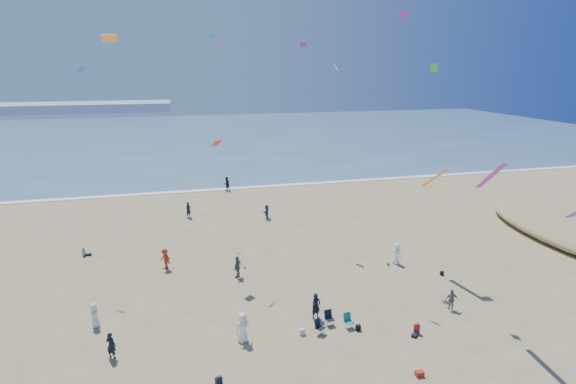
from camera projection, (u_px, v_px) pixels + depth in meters
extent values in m
cube|color=#476B84|center=(192.00, 137.00, 107.84)|extent=(220.00, 100.00, 0.06)
cube|color=white|center=(208.00, 190.00, 61.12)|extent=(220.00, 1.20, 0.08)
cube|color=#7A8EA8|center=(15.00, 109.00, 163.42)|extent=(110.00, 20.00, 3.20)
imported|color=white|center=(243.00, 328.00, 27.24)|extent=(1.11, 0.96, 1.93)
imported|color=white|center=(95.00, 315.00, 28.85)|extent=(0.54, 0.81, 1.64)
imported|color=slate|center=(452.00, 300.00, 30.92)|extent=(0.95, 0.56, 1.52)
imported|color=#9F2716|center=(165.00, 259.00, 37.19)|extent=(1.22, 1.30, 1.76)
imported|color=black|center=(111.00, 345.00, 25.74)|extent=(0.71, 0.63, 1.64)
imported|color=slate|center=(238.00, 267.00, 35.63)|extent=(0.96, 1.13, 1.81)
imported|color=black|center=(227.00, 184.00, 60.75)|extent=(1.16, 1.09, 1.90)
imported|color=black|center=(188.00, 210.00, 49.87)|extent=(0.77, 0.75, 1.78)
imported|color=black|center=(316.00, 306.00, 29.80)|extent=(0.75, 0.59, 1.79)
imported|color=white|center=(396.00, 254.00, 38.12)|extent=(0.81, 1.03, 1.85)
imported|color=#354C92|center=(267.00, 212.00, 49.49)|extent=(1.12, 1.52, 1.59)
cube|color=silver|center=(302.00, 332.00, 28.15)|extent=(0.35, 0.20, 0.40)
cube|color=black|center=(358.00, 328.00, 28.60)|extent=(0.30, 0.22, 0.38)
cube|color=#A72917|center=(420.00, 374.00, 24.38)|extent=(0.45, 0.30, 0.30)
cube|color=black|center=(442.00, 273.00, 36.21)|extent=(0.28, 0.18, 0.34)
cube|color=#6C2890|center=(303.00, 44.00, 41.24)|extent=(0.61, 0.85, 0.46)
cube|color=green|center=(434.00, 68.00, 30.82)|extent=(0.59, 0.57, 0.54)
cube|color=purple|center=(403.00, 14.00, 36.20)|extent=(0.67, 0.59, 0.53)
cube|color=#1D83D7|center=(212.00, 36.00, 34.98)|extent=(0.68, 0.69, 0.35)
cube|color=blue|center=(81.00, 69.00, 33.66)|extent=(0.58, 0.55, 0.41)
cube|color=white|center=(336.00, 68.00, 41.06)|extent=(0.52, 0.66, 0.62)
cube|color=red|center=(217.00, 143.00, 34.50)|extent=(0.86, 0.83, 0.45)
cube|color=#FF9A2D|center=(109.00, 38.00, 25.22)|extent=(0.87, 0.39, 0.39)
cube|color=purple|center=(490.00, 176.00, 26.51)|extent=(0.35, 3.14, 2.21)
cube|color=orange|center=(434.00, 178.00, 35.23)|extent=(0.35, 2.64, 1.87)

